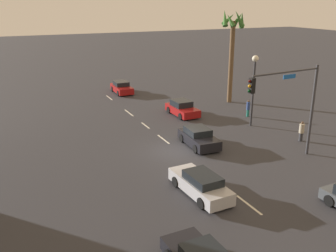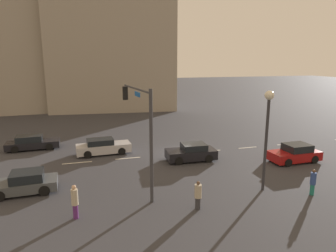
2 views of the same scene
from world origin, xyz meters
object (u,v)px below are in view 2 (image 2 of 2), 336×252
object	(u,v)px
car_2	(295,154)
car_3	(191,153)
car_0	(25,183)
pedestrian_2	(198,195)
pedestrian_1	(313,182)
traffic_signal	(140,120)
pedestrian_0	(75,201)
car_1	(32,143)
building_0	(111,23)
streetlamp	(267,122)
car_4	(103,147)

from	to	relation	value
car_2	car_3	bearing A→B (deg)	-18.27
car_0	pedestrian_2	world-z (taller)	pedestrian_2
pedestrian_1	car_0	bearing A→B (deg)	-17.25
car_3	pedestrian_2	distance (m)	8.32
car_3	pedestrian_1	distance (m)	9.46
car_0	pedestrian_2	size ratio (longest dim) A/B	2.44
traffic_signal	pedestrian_0	distance (m)	6.01
car_1	pedestrian_0	distance (m)	14.66
car_1	building_0	distance (m)	29.52
streetlamp	building_0	distance (m)	39.51
traffic_signal	pedestrian_1	xyz separation A→B (m)	(-9.78, 3.83, -3.64)
car_1	car_2	bearing A→B (deg)	155.27
car_2	building_0	size ratio (longest dim) A/B	0.15
pedestrian_0	pedestrian_1	world-z (taller)	pedestrian_0
car_1	traffic_signal	xyz separation A→B (m)	(-7.99, 11.35, 3.89)
car_2	car_4	world-z (taller)	car_2
pedestrian_2	traffic_signal	bearing A→B (deg)	-55.84
car_1	building_0	size ratio (longest dim) A/B	0.17
pedestrian_0	car_1	bearing A→B (deg)	-74.27
car_0	pedestrian_2	bearing A→B (deg)	152.32
car_0	car_1	xyz separation A→B (m)	(0.93, -9.94, -0.01)
car_0	pedestrian_1	size ratio (longest dim) A/B	2.45
streetlamp	pedestrian_1	world-z (taller)	streetlamp
streetlamp	car_1	bearing A→B (deg)	-41.80
car_2	car_3	xyz separation A→B (m)	(7.91, -2.61, -0.01)
traffic_signal	pedestrian_1	size ratio (longest dim) A/B	4.02
car_4	pedestrian_1	xyz separation A→B (m)	(-11.61, 11.89, 0.22)
streetlamp	pedestrian_2	size ratio (longest dim) A/B	3.84
car_4	pedestrian_1	bearing A→B (deg)	134.33
pedestrian_2	car_2	bearing A→B (deg)	-153.20
car_1	car_3	xyz separation A→B (m)	(-12.99, 7.02, 0.04)
car_3	pedestrian_0	distance (m)	11.48
car_0	traffic_signal	world-z (taller)	traffic_signal
pedestrian_0	building_0	xyz separation A→B (m)	(-6.16, -38.37, 13.06)
car_1	traffic_signal	bearing A→B (deg)	125.16
car_4	traffic_signal	distance (m)	9.12
car_4	traffic_signal	bearing A→B (deg)	102.82
pedestrian_0	building_0	world-z (taller)	building_0
streetlamp	pedestrian_2	xyz separation A→B (m)	(4.90, 1.23, -3.54)
pedestrian_2	building_0	bearing A→B (deg)	-89.57
car_1	building_0	bearing A→B (deg)	-112.66
car_3	building_0	distance (m)	34.14
streetlamp	building_0	bearing A→B (deg)	-82.21
car_1	car_4	world-z (taller)	car_4
pedestrian_0	building_0	size ratio (longest dim) A/B	0.07
car_0	pedestrian_1	bearing A→B (deg)	162.75
car_0	car_3	world-z (taller)	car_3
pedestrian_1	pedestrian_2	world-z (taller)	pedestrian_2
pedestrian_2	building_0	xyz separation A→B (m)	(0.29, -39.18, 13.19)
car_4	car_1	bearing A→B (deg)	-28.08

